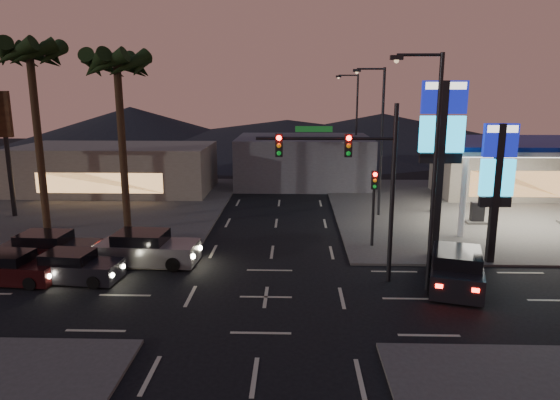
{
  "coord_description": "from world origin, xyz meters",
  "views": [
    {
      "loc": [
        1.18,
        -19.62,
        8.52
      ],
      "look_at": [
        0.44,
        5.47,
        3.0
      ],
      "focal_mm": 32.0,
      "sensor_mm": 36.0,
      "label": 1
    }
  ],
  "objects_px": {
    "car_lane_a_mid": "(12,268)",
    "suv_station": "(456,268)",
    "pylon_sign_tall": "(442,134)",
    "pylon_sign_short": "(497,172)",
    "car_lane_a_front": "(74,267)",
    "traffic_signal_mast": "(354,168)",
    "car_lane_b_front": "(147,249)",
    "car_lane_b_mid": "(50,249)",
    "gas_station": "(531,147)"
  },
  "relations": [
    {
      "from": "pylon_sign_tall",
      "to": "car_lane_b_mid",
      "type": "relative_size",
      "value": 1.86
    },
    {
      "from": "pylon_sign_tall",
      "to": "pylon_sign_short",
      "type": "xyz_separation_m",
      "value": [
        2.5,
        -1.0,
        -1.74
      ]
    },
    {
      "from": "pylon_sign_short",
      "to": "gas_station",
      "type": "bearing_deg",
      "value": 56.31
    },
    {
      "from": "car_lane_a_front",
      "to": "suv_station",
      "type": "relative_size",
      "value": 0.79
    },
    {
      "from": "pylon_sign_tall",
      "to": "pylon_sign_short",
      "type": "distance_m",
      "value": 3.2
    },
    {
      "from": "pylon_sign_tall",
      "to": "car_lane_b_front",
      "type": "relative_size",
      "value": 1.74
    },
    {
      "from": "pylon_sign_tall",
      "to": "pylon_sign_short",
      "type": "relative_size",
      "value": 1.29
    },
    {
      "from": "traffic_signal_mast",
      "to": "car_lane_b_front",
      "type": "xyz_separation_m",
      "value": [
        -9.95,
        2.0,
        -4.46
      ]
    },
    {
      "from": "gas_station",
      "to": "pylon_sign_tall",
      "type": "relative_size",
      "value": 1.36
    },
    {
      "from": "gas_station",
      "to": "car_lane_b_front",
      "type": "distance_m",
      "value": 23.99
    },
    {
      "from": "traffic_signal_mast",
      "to": "car_lane_a_mid",
      "type": "bearing_deg",
      "value": -177.78
    },
    {
      "from": "pylon_sign_tall",
      "to": "gas_station",
      "type": "bearing_deg",
      "value": 40.91
    },
    {
      "from": "pylon_sign_tall",
      "to": "suv_station",
      "type": "height_order",
      "value": "pylon_sign_tall"
    },
    {
      "from": "car_lane_b_front",
      "to": "car_lane_b_mid",
      "type": "height_order",
      "value": "car_lane_b_front"
    },
    {
      "from": "pylon_sign_short",
      "to": "car_lane_a_front",
      "type": "height_order",
      "value": "pylon_sign_short"
    },
    {
      "from": "car_lane_a_front",
      "to": "car_lane_b_mid",
      "type": "relative_size",
      "value": 0.9
    },
    {
      "from": "suv_station",
      "to": "car_lane_b_front",
      "type": "bearing_deg",
      "value": 170.74
    },
    {
      "from": "pylon_sign_short",
      "to": "car_lane_b_mid",
      "type": "height_order",
      "value": "pylon_sign_short"
    },
    {
      "from": "pylon_sign_short",
      "to": "traffic_signal_mast",
      "type": "xyz_separation_m",
      "value": [
        -7.24,
        -2.51,
        0.57
      ]
    },
    {
      "from": "pylon_sign_short",
      "to": "car_lane_a_mid",
      "type": "bearing_deg",
      "value": -172.18
    },
    {
      "from": "car_lane_b_front",
      "to": "suv_station",
      "type": "distance_m",
      "value": 14.8
    },
    {
      "from": "car_lane_a_front",
      "to": "car_lane_b_mid",
      "type": "xyz_separation_m",
      "value": [
        -2.26,
        2.39,
        0.08
      ]
    },
    {
      "from": "gas_station",
      "to": "pylon_sign_tall",
      "type": "height_order",
      "value": "pylon_sign_tall"
    },
    {
      "from": "pylon_sign_short",
      "to": "car_lane_a_front",
      "type": "relative_size",
      "value": 1.61
    },
    {
      "from": "pylon_sign_short",
      "to": "car_lane_a_front",
      "type": "bearing_deg",
      "value": -171.77
    },
    {
      "from": "car_lane_a_front",
      "to": "car_lane_a_mid",
      "type": "bearing_deg",
      "value": -175.15
    },
    {
      "from": "gas_station",
      "to": "suv_station",
      "type": "bearing_deg",
      "value": -126.15
    },
    {
      "from": "traffic_signal_mast",
      "to": "car_lane_b_front",
      "type": "distance_m",
      "value": 11.09
    },
    {
      "from": "car_lane_a_mid",
      "to": "suv_station",
      "type": "relative_size",
      "value": 0.8
    },
    {
      "from": "gas_station",
      "to": "pylon_sign_tall",
      "type": "xyz_separation_m",
      "value": [
        -7.5,
        -6.5,
        1.31
      ]
    },
    {
      "from": "car_lane_b_mid",
      "to": "suv_station",
      "type": "height_order",
      "value": "suv_station"
    },
    {
      "from": "car_lane_a_mid",
      "to": "suv_station",
      "type": "height_order",
      "value": "suv_station"
    },
    {
      "from": "traffic_signal_mast",
      "to": "car_lane_a_front",
      "type": "xyz_separation_m",
      "value": [
        -12.63,
        -0.36,
        -4.59
      ]
    },
    {
      "from": "suv_station",
      "to": "car_lane_a_mid",
      "type": "bearing_deg",
      "value": -179.37
    },
    {
      "from": "car_lane_b_front",
      "to": "pylon_sign_short",
      "type": "bearing_deg",
      "value": 1.69
    },
    {
      "from": "gas_station",
      "to": "car_lane_b_mid",
      "type": "relative_size",
      "value": 2.52
    },
    {
      "from": "pylon_sign_tall",
      "to": "car_lane_b_mid",
      "type": "distance_m",
      "value": 20.49
    },
    {
      "from": "gas_station",
      "to": "car_lane_b_front",
      "type": "height_order",
      "value": "gas_station"
    },
    {
      "from": "pylon_sign_short",
      "to": "car_lane_a_mid",
      "type": "distance_m",
      "value": 23.18
    },
    {
      "from": "gas_station",
      "to": "traffic_signal_mast",
      "type": "height_order",
      "value": "traffic_signal_mast"
    },
    {
      "from": "car_lane_a_mid",
      "to": "car_lane_b_mid",
      "type": "xyz_separation_m",
      "value": [
        0.48,
        2.62,
        0.08
      ]
    },
    {
      "from": "car_lane_a_front",
      "to": "gas_station",
      "type": "bearing_deg",
      "value": 22.64
    },
    {
      "from": "gas_station",
      "to": "suv_station",
      "type": "height_order",
      "value": "gas_station"
    },
    {
      "from": "traffic_signal_mast",
      "to": "car_lane_b_mid",
      "type": "height_order",
      "value": "traffic_signal_mast"
    },
    {
      "from": "pylon_sign_short",
      "to": "suv_station",
      "type": "height_order",
      "value": "pylon_sign_short"
    },
    {
      "from": "car_lane_a_mid",
      "to": "suv_station",
      "type": "bearing_deg",
      "value": 0.63
    },
    {
      "from": "car_lane_b_mid",
      "to": "pylon_sign_short",
      "type": "bearing_deg",
      "value": 1.25
    },
    {
      "from": "traffic_signal_mast",
      "to": "car_lane_a_mid",
      "type": "relative_size",
      "value": 1.83
    },
    {
      "from": "pylon_sign_tall",
      "to": "suv_station",
      "type": "bearing_deg",
      "value": -91.29
    },
    {
      "from": "gas_station",
      "to": "car_lane_a_mid",
      "type": "bearing_deg",
      "value": -158.99
    }
  ]
}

